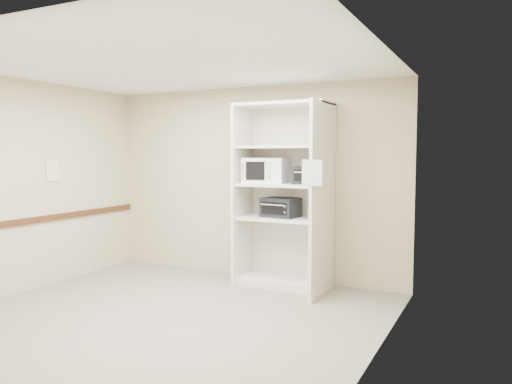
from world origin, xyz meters
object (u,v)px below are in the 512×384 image
at_px(microwave, 266,170).
at_px(toaster_oven_upper, 309,175).
at_px(toaster_oven_lower, 281,207).
at_px(shelving_unit, 287,202).

height_order(microwave, toaster_oven_upper, microwave).
bearing_deg(toaster_oven_upper, toaster_oven_lower, 171.78).
xyz_separation_m(microwave, toaster_oven_upper, (0.62, -0.02, -0.05)).
distance_m(microwave, toaster_oven_lower, 0.54).
bearing_deg(microwave, shelving_unit, -10.70).
bearing_deg(microwave, toaster_oven_upper, -8.77).
bearing_deg(shelving_unit, microwave, 176.33).
bearing_deg(toaster_oven_lower, microwave, -174.83).
height_order(shelving_unit, toaster_oven_upper, shelving_unit).
distance_m(toaster_oven_upper, toaster_oven_lower, 0.59).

